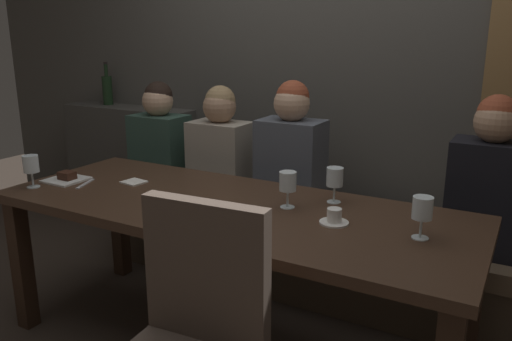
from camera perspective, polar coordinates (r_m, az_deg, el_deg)
back_wall_tiled at (r=3.29m, az=8.46°, el=15.15°), size 6.00×0.12×3.00m
back_counter at (r=4.10m, az=-13.75°, el=0.35°), size 1.10×0.28×0.95m
dining_table at (r=2.35m, az=-3.11°, el=-5.78°), size 2.20×0.84×0.74m
banquette_bench at (r=3.08m, az=4.04°, el=-9.10°), size 2.50×0.44×0.45m
chair_near_side at (r=1.70m, az=-7.48°, el=-18.09°), size 0.47×0.47×0.98m
diner_redhead at (r=3.43m, az=-10.72°, el=3.25°), size 0.36×0.24×0.74m
diner_bearded at (r=3.12m, az=-4.02°, el=2.31°), size 0.36×0.24×0.74m
diner_far_end at (r=2.87m, az=3.93°, el=1.72°), size 0.36×0.24×0.79m
diner_near_end at (r=2.66m, az=24.65°, el=-0.99°), size 0.36×0.24×0.77m
wine_bottle_dark_red at (r=4.16m, az=-16.30°, el=8.74°), size 0.08×0.08×0.33m
wine_glass_center_front at (r=2.33m, az=8.81°, el=-0.82°), size 0.08×0.08×0.16m
wine_glass_end_right at (r=1.99m, az=18.14°, el=-4.12°), size 0.08×0.08×0.16m
wine_glass_end_left at (r=2.77m, az=-23.89°, el=0.51°), size 0.08×0.08×0.16m
wine_glass_near_right at (r=2.24m, az=3.58°, el=-1.42°), size 0.08×0.08×0.16m
espresso_cup at (r=2.09m, az=8.71°, el=-5.25°), size 0.12×0.12×0.06m
dessert_plate at (r=2.85m, az=-20.46°, el=-0.81°), size 0.19×0.19×0.05m
fork_on_table at (r=2.75m, az=-18.57°, el=-1.42°), size 0.07×0.17×0.01m
folded_napkin at (r=2.71m, az=-13.52°, el=-1.26°), size 0.12×0.12×0.01m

